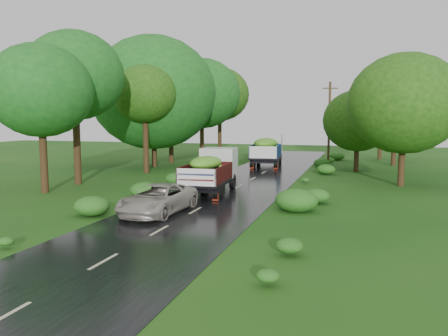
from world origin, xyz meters
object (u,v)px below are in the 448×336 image
at_px(truck_far, 267,148).
at_px(utility_pole, 329,124).
at_px(truck_near, 212,169).
at_px(car, 158,199).

height_order(truck_far, utility_pole, utility_pole).
xyz_separation_m(truck_near, utility_pole, (5.80, 15.96, 2.53)).
bearing_deg(car, utility_pole, 76.67).
relative_size(truck_far, car, 1.47).
relative_size(truck_near, car, 1.29).
height_order(truck_near, truck_far, truck_far).
bearing_deg(truck_far, car, -97.51).
distance_m(truck_far, car, 22.48).
xyz_separation_m(car, utility_pole, (6.32, 22.30, 3.30)).
bearing_deg(truck_near, truck_far, 85.24).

